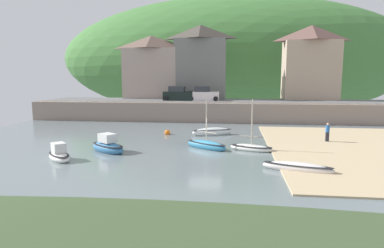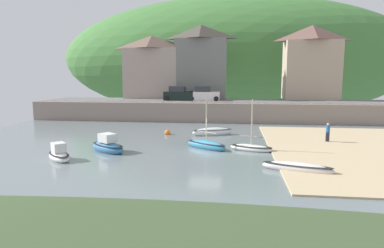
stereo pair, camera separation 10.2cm
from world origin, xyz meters
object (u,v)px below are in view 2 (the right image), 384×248
Objects in this scene: sailboat_nearest_shore at (108,146)px; sailboat_white_hull at (297,168)px; parked_car_near_slipway at (179,94)px; person_near_water at (328,131)px; waterfront_building_right at (311,62)px; fishing_boat_green at (206,145)px; waterfront_building_left at (152,67)px; motorboat_with_cabin at (59,155)px; mooring_buoy at (168,133)px; parked_car_by_wall at (204,95)px; waterfront_building_centre at (201,61)px; dinghy_open_wooden at (251,148)px; rowboat_small_beached at (213,132)px.

sailboat_nearest_shore is 13.99m from sailboat_white_hull.
parked_car_near_slipway is 22.35m from person_near_water.
waterfront_building_right is 2.37× the size of fishing_boat_green.
waterfront_building_left reaches higher than motorboat_with_cabin.
mooring_buoy is at bearing 171.11° from person_near_water.
waterfront_building_left reaches higher than mooring_buoy.
motorboat_with_cabin is 0.68× the size of parked_car_by_wall.
waterfront_building_right is (15.74, -0.00, -0.15)m from waterfront_building_centre.
waterfront_building_centre is 6.98m from parked_car_near_slipway.
waterfront_building_right reaches higher than mooring_buoy.
rowboat_small_beached is at bearing 136.80° from dinghy_open_wooden.
waterfront_building_left reaches higher than parked_car_by_wall.
motorboat_with_cabin is 0.68× the size of rowboat_small_beached.
parked_car_near_slipway is 1.01× the size of parked_car_by_wall.
dinghy_open_wooden is (3.55, -0.22, -0.06)m from fishing_boat_green.
sailboat_nearest_shore is (-4.62, -25.97, -7.46)m from waterfront_building_centre.
rowboat_small_beached is (-12.82, -17.73, -7.41)m from waterfront_building_right.
person_near_water reaches higher than motorboat_with_cabin.
sailboat_nearest_shore is 22.34m from parked_car_by_wall.
fishing_boat_green reaches higher than mooring_buoy.
waterfront_building_centre is 25.31m from fishing_boat_green.
rowboat_small_beached is (-5.93, 12.01, 0.06)m from sailboat_white_hull.
waterfront_building_left is 34.60m from sailboat_white_hull.
waterfront_building_right reaches higher than fishing_boat_green.
person_near_water is at bearing -44.68° from waterfront_building_left.
dinghy_open_wooden is at bearing -61.87° from parked_car_near_slipway.
parked_car_by_wall is 20.06m from person_near_water.
motorboat_with_cabin is 21.86m from person_near_water.
waterfront_building_centre reaches higher than rowboat_small_beached.
sailboat_nearest_shore is at bearing 95.01° from motorboat_with_cabin.
parked_car_near_slipway is (4.42, 24.32, 2.88)m from motorboat_with_cabin.
fishing_boat_green is at bearing 49.68° from sailboat_nearest_shore.
waterfront_building_centre is 2.44× the size of fishing_boat_green.
fishing_boat_green is 6.26m from rowboat_small_beached.
parked_car_by_wall reaches higher than mooring_buoy.
parked_car_by_wall is at bearing 3.66° from parked_car_near_slipway.
waterfront_building_centre is at bearing 121.64° from motorboat_with_cabin.
waterfront_building_centre is 31.95m from sailboat_white_hull.
person_near_water is (10.26, 3.72, 0.71)m from fishing_boat_green.
person_near_water reaches higher than sailboat_nearest_shore.
fishing_boat_green is at bearing -86.15° from parked_car_by_wall.
waterfront_building_left is at bearing 180.00° from waterfront_building_centre.
motorboat_with_cabin is 0.67× the size of parked_car_near_slipway.
fishing_boat_green reaches higher than sailboat_white_hull.
motorboat_with_cabin reaches higher than mooring_buoy.
sailboat_nearest_shore is (-7.42, -1.98, 0.11)m from fishing_boat_green.
sailboat_nearest_shore reaches higher than mooring_buoy.
sailboat_white_hull is 2.69× the size of person_near_water.
waterfront_building_left is 2.54× the size of sailboat_nearest_shore.
fishing_boat_green is at bearing -83.33° from waterfront_building_centre.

